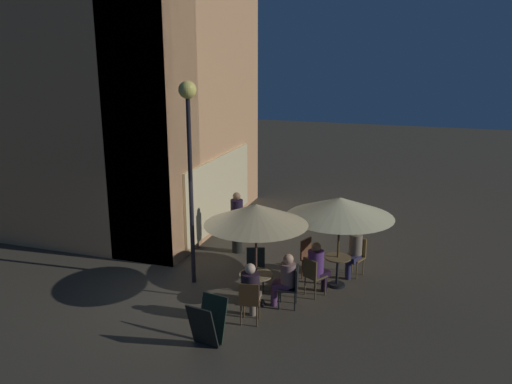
{
  "coord_description": "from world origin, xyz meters",
  "views": [
    {
      "loc": [
        -9.84,
        -5.12,
        5.4
      ],
      "look_at": [
        1.81,
        -1.24,
        2.06
      ],
      "focal_mm": 36.96,
      "sensor_mm": 36.0,
      "label": 1
    }
  ],
  "objects_px": {
    "cafe_table_0": "(256,282)",
    "cafe_chair_0": "(292,284)",
    "cafe_chair_3": "(357,253)",
    "cafe_chair_1": "(256,265)",
    "patron_seated_3": "(317,265)",
    "patron_seated_0": "(285,277)",
    "street_lamp_near_corner": "(189,134)",
    "cafe_chair_2": "(250,299)",
    "patio_umbrella_0": "(256,215)",
    "patio_umbrella_1": "(340,207)",
    "patron_seated_2": "(354,248)",
    "patron_standing_4": "(237,222)",
    "patron_seated_1": "(251,288)",
    "cafe_chair_5": "(313,273)",
    "cafe_chair_4": "(309,255)",
    "cafe_table_1": "(337,267)",
    "menu_sandwich_board": "(208,322)"
  },
  "relations": [
    {
      "from": "cafe_table_0",
      "to": "cafe_chair_0",
      "type": "xyz_separation_m",
      "value": [
        0.13,
        -0.78,
        0.02
      ]
    },
    {
      "from": "cafe_chair_3",
      "to": "cafe_chair_0",
      "type": "bearing_deg",
      "value": -3.9
    },
    {
      "from": "cafe_chair_0",
      "to": "cafe_chair_1",
      "type": "bearing_deg",
      "value": -42.19
    },
    {
      "from": "cafe_chair_1",
      "to": "patron_seated_3",
      "type": "height_order",
      "value": "patron_seated_3"
    },
    {
      "from": "cafe_table_0",
      "to": "patron_seated_0",
      "type": "height_order",
      "value": "patron_seated_0"
    },
    {
      "from": "street_lamp_near_corner",
      "to": "cafe_chair_3",
      "type": "xyz_separation_m",
      "value": [
        1.7,
        -3.63,
        -3.03
      ]
    },
    {
      "from": "patron_seated_0",
      "to": "cafe_chair_2",
      "type": "bearing_deg",
      "value": 54.74
    },
    {
      "from": "patio_umbrella_0",
      "to": "patio_umbrella_1",
      "type": "height_order",
      "value": "patio_umbrella_0"
    },
    {
      "from": "patron_seated_2",
      "to": "patron_standing_4",
      "type": "height_order",
      "value": "patron_standing_4"
    },
    {
      "from": "cafe_chair_2",
      "to": "patron_seated_0",
      "type": "height_order",
      "value": "patron_seated_0"
    },
    {
      "from": "street_lamp_near_corner",
      "to": "patron_seated_1",
      "type": "bearing_deg",
      "value": -125.31
    },
    {
      "from": "cafe_chair_5",
      "to": "cafe_chair_1",
      "type": "bearing_deg",
      "value": 119.58
    },
    {
      "from": "patio_umbrella_0",
      "to": "cafe_chair_4",
      "type": "bearing_deg",
      "value": -24.02
    },
    {
      "from": "cafe_chair_1",
      "to": "cafe_chair_2",
      "type": "distance_m",
      "value": 1.74
    },
    {
      "from": "cafe_chair_1",
      "to": "patron_seated_1",
      "type": "distance_m",
      "value": 1.61
    },
    {
      "from": "cafe_chair_1",
      "to": "cafe_chair_3",
      "type": "bearing_deg",
      "value": 106.14
    },
    {
      "from": "cafe_table_1",
      "to": "patio_umbrella_1",
      "type": "relative_size",
      "value": 0.3
    },
    {
      "from": "patio_umbrella_1",
      "to": "patron_standing_4",
      "type": "distance_m",
      "value": 3.42
    },
    {
      "from": "menu_sandwich_board",
      "to": "cafe_chair_4",
      "type": "xyz_separation_m",
      "value": [
        3.57,
        -1.13,
        0.13
      ]
    },
    {
      "from": "patio_umbrella_1",
      "to": "cafe_chair_4",
      "type": "distance_m",
      "value": 1.56
    },
    {
      "from": "cafe_chair_0",
      "to": "patron_standing_4",
      "type": "xyz_separation_m",
      "value": [
        2.63,
        2.25,
        0.31
      ]
    },
    {
      "from": "cafe_chair_0",
      "to": "patron_seated_0",
      "type": "distance_m",
      "value": 0.21
    },
    {
      "from": "patio_umbrella_0",
      "to": "cafe_chair_0",
      "type": "bearing_deg",
      "value": -80.69
    },
    {
      "from": "cafe_table_0",
      "to": "patron_seated_2",
      "type": "xyz_separation_m",
      "value": [
        2.17,
        -1.8,
        0.2
      ]
    },
    {
      "from": "patio_umbrella_1",
      "to": "patron_seated_0",
      "type": "xyz_separation_m",
      "value": [
        -1.38,
        0.89,
        -1.24
      ]
    },
    {
      "from": "patron_seated_1",
      "to": "patron_standing_4",
      "type": "relative_size",
      "value": 0.76
    },
    {
      "from": "street_lamp_near_corner",
      "to": "patio_umbrella_0",
      "type": "bearing_deg",
      "value": -108.96
    },
    {
      "from": "street_lamp_near_corner",
      "to": "patio_umbrella_1",
      "type": "xyz_separation_m",
      "value": [
        0.87,
        -3.29,
        -1.65
      ]
    },
    {
      "from": "cafe_chair_1",
      "to": "cafe_chair_5",
      "type": "relative_size",
      "value": 1.05
    },
    {
      "from": "cafe_chair_3",
      "to": "patron_seated_3",
      "type": "bearing_deg",
      "value": -3.93
    },
    {
      "from": "cafe_table_1",
      "to": "patio_umbrella_0",
      "type": "height_order",
      "value": "patio_umbrella_0"
    },
    {
      "from": "cafe_table_0",
      "to": "cafe_chair_3",
      "type": "bearing_deg",
      "value": -38.77
    },
    {
      "from": "cafe_chair_1",
      "to": "cafe_chair_4",
      "type": "height_order",
      "value": "cafe_chair_4"
    },
    {
      "from": "cafe_chair_1",
      "to": "patron_standing_4",
      "type": "distance_m",
      "value": 2.3
    },
    {
      "from": "cafe_chair_1",
      "to": "patron_seated_3",
      "type": "relative_size",
      "value": 0.75
    },
    {
      "from": "patio_umbrella_0",
      "to": "cafe_chair_1",
      "type": "xyz_separation_m",
      "value": [
        0.81,
        0.28,
        -1.49
      ]
    },
    {
      "from": "cafe_table_0",
      "to": "patron_seated_0",
      "type": "distance_m",
      "value": 0.66
    },
    {
      "from": "cafe_table_1",
      "to": "cafe_chair_0",
      "type": "relative_size",
      "value": 0.79
    },
    {
      "from": "patio_umbrella_0",
      "to": "patron_seated_0",
      "type": "bearing_deg",
      "value": -80.69
    },
    {
      "from": "patron_seated_0",
      "to": "street_lamp_near_corner",
      "type": "bearing_deg",
      "value": -21.22
    },
    {
      "from": "menu_sandwich_board",
      "to": "cafe_chair_1",
      "type": "distance_m",
      "value": 2.64
    },
    {
      "from": "patio_umbrella_0",
      "to": "cafe_chair_3",
      "type": "height_order",
      "value": "patio_umbrella_0"
    },
    {
      "from": "cafe_chair_1",
      "to": "patron_seated_1",
      "type": "xyz_separation_m",
      "value": [
        -1.55,
        -0.41,
        0.16
      ]
    },
    {
      "from": "cafe_chair_0",
      "to": "menu_sandwich_board",
      "type": "bearing_deg",
      "value": 50.53
    },
    {
      "from": "cafe_table_0",
      "to": "cafe_chair_2",
      "type": "distance_m",
      "value": 0.89
    },
    {
      "from": "cafe_chair_3",
      "to": "patio_umbrella_0",
      "type": "bearing_deg",
      "value": -16.47
    },
    {
      "from": "cafe_chair_1",
      "to": "cafe_chair_5",
      "type": "bearing_deg",
      "value": 69.41
    },
    {
      "from": "patio_umbrella_1",
      "to": "patron_seated_1",
      "type": "xyz_separation_m",
      "value": [
        -2.22,
        1.38,
        -1.21
      ]
    },
    {
      "from": "cafe_chair_2",
      "to": "cafe_chair_5",
      "type": "bearing_deg",
      "value": -39.44
    },
    {
      "from": "menu_sandwich_board",
      "to": "patio_umbrella_0",
      "type": "distance_m",
      "value": 2.45
    }
  ]
}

